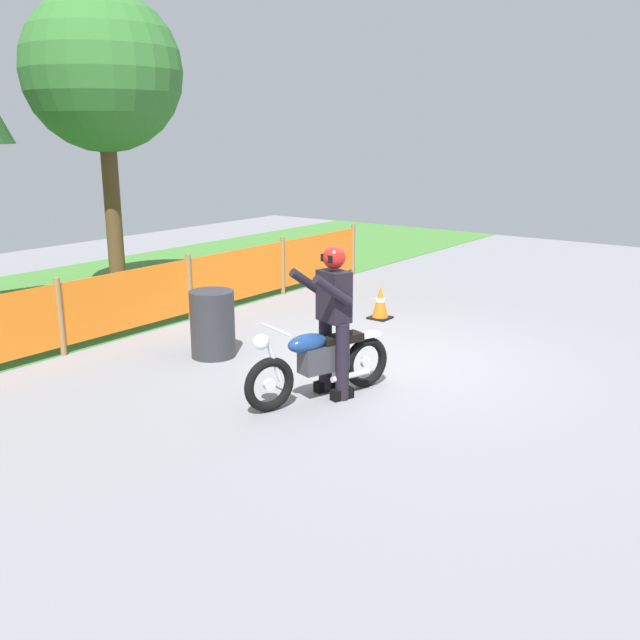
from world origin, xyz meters
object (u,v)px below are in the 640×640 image
spare_drum (213,324)px  traffic_cone (380,303)px  motorcycle_lead (319,361)px  rider_lead (333,316)px

spare_drum → traffic_cone: bearing=-14.0°
motorcycle_lead → traffic_cone: size_ratio=3.45×
motorcycle_lead → rider_lead: rider_lead is taller
rider_lead → spare_drum: size_ratio=1.92×
motorcycle_lead → spare_drum: size_ratio=2.08×
rider_lead → spare_drum: 2.16m
motorcycle_lead → rider_lead: (0.17, -0.06, 0.48)m
rider_lead → spare_drum: (0.23, 2.09, -0.48)m
motorcycle_lead → rider_lead: bearing=-179.4°
motorcycle_lead → spare_drum: motorcycle_lead is taller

